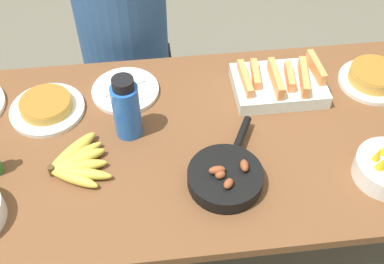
# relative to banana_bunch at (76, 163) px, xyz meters

# --- Properties ---
(ground_plane) EXTENTS (14.00, 14.00, 0.00)m
(ground_plane) POSITION_rel_banana_bunch_xyz_m (0.36, 0.08, -0.72)
(ground_plane) COLOR #666051
(dining_table) EXTENTS (1.88, 0.82, 0.71)m
(dining_table) POSITION_rel_banana_bunch_xyz_m (0.36, 0.08, -0.10)
(dining_table) COLOR brown
(dining_table) RESTS_ON ground_plane
(banana_bunch) EXTENTS (0.20, 0.24, 0.04)m
(banana_bunch) POSITION_rel_banana_bunch_xyz_m (0.00, 0.00, 0.00)
(banana_bunch) COLOR gold
(banana_bunch) RESTS_ON dining_table
(melon_tray) EXTENTS (0.31, 0.22, 0.10)m
(melon_tray) POSITION_rel_banana_bunch_xyz_m (0.69, 0.26, 0.02)
(melon_tray) COLOR silver
(melon_tray) RESTS_ON dining_table
(skillet) EXTENTS (0.23, 0.33, 0.08)m
(skillet) POSITION_rel_banana_bunch_xyz_m (0.44, -0.11, 0.01)
(skillet) COLOR black
(skillet) RESTS_ON dining_table
(frittata_plate_center) EXTENTS (0.25, 0.25, 0.05)m
(frittata_plate_center) POSITION_rel_banana_bunch_xyz_m (-0.11, 0.25, 0.00)
(frittata_plate_center) COLOR white
(frittata_plate_center) RESTS_ON dining_table
(frittata_plate_side) EXTENTS (0.23, 0.23, 0.06)m
(frittata_plate_side) POSITION_rel_banana_bunch_xyz_m (1.03, 0.26, 0.01)
(frittata_plate_side) COLOR white
(frittata_plate_side) RESTS_ON dining_table
(empty_plate_far_left) EXTENTS (0.23, 0.23, 0.02)m
(empty_plate_far_left) POSITION_rel_banana_bunch_xyz_m (0.15, 0.31, -0.01)
(empty_plate_far_left) COLOR white
(empty_plate_far_left) RESTS_ON dining_table
(water_bottle) EXTENTS (0.09, 0.09, 0.22)m
(water_bottle) POSITION_rel_banana_bunch_xyz_m (0.16, 0.13, 0.09)
(water_bottle) COLOR blue
(water_bottle) RESTS_ON dining_table
(person_figure) EXTENTS (0.40, 0.40, 1.20)m
(person_figure) POSITION_rel_banana_bunch_xyz_m (0.15, 0.73, -0.24)
(person_figure) COLOR black
(person_figure) RESTS_ON ground_plane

